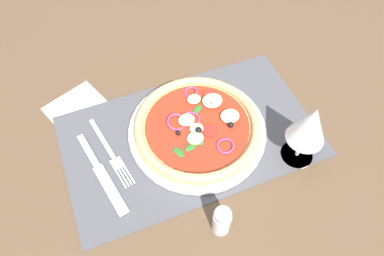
% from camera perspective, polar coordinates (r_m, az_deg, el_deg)
% --- Properties ---
extents(ground_plane, '(1.90, 1.40, 0.02)m').
position_cam_1_polar(ground_plane, '(0.76, -0.35, -1.77)').
color(ground_plane, brown).
extents(placemat, '(0.51, 0.30, 0.00)m').
position_cam_1_polar(placemat, '(0.75, -0.35, -1.19)').
color(placemat, '#4C4C51').
rests_on(placemat, ground_plane).
extents(plate, '(0.28, 0.28, 0.01)m').
position_cam_1_polar(plate, '(0.74, 0.88, -0.56)').
color(plate, white).
rests_on(plate, placemat).
extents(pizza, '(0.26, 0.26, 0.03)m').
position_cam_1_polar(pizza, '(0.73, 0.96, 0.27)').
color(pizza, tan).
rests_on(pizza, plate).
extents(fork, '(0.05, 0.18, 0.00)m').
position_cam_1_polar(fork, '(0.74, -12.54, -4.16)').
color(fork, silver).
rests_on(fork, placemat).
extents(knife, '(0.06, 0.20, 0.01)m').
position_cam_1_polar(knife, '(0.72, -14.13, -6.96)').
color(knife, silver).
rests_on(knife, placemat).
extents(wine_glass, '(0.07, 0.07, 0.15)m').
position_cam_1_polar(wine_glass, '(0.67, 18.15, 0.34)').
color(wine_glass, silver).
rests_on(wine_glass, ground_plane).
extents(napkin, '(0.15, 0.14, 0.00)m').
position_cam_1_polar(napkin, '(0.83, -17.68, 3.00)').
color(napkin, white).
rests_on(napkin, ground_plane).
extents(pepper_shaker, '(0.03, 0.03, 0.07)m').
position_cam_1_polar(pepper_shaker, '(0.63, 4.71, -14.44)').
color(pepper_shaker, silver).
rests_on(pepper_shaker, ground_plane).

